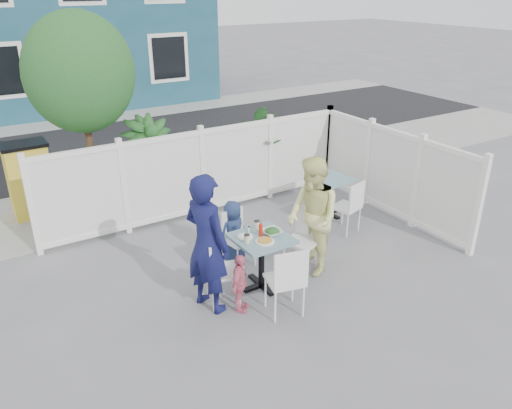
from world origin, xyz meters
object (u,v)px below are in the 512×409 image
main_table (262,249)px  chair_back (237,234)px  toddler (240,283)px  chair_near (287,277)px  chair_left (217,266)px  utility_cabinet (30,181)px  man (207,244)px  woman (312,217)px  spare_table (330,186)px  chair_right (304,234)px  boy (233,232)px

main_table → chair_back: 0.74m
main_table → toddler: size_ratio=0.96×
chair_back → chair_near: size_ratio=0.88×
chair_left → chair_near: size_ratio=0.98×
utility_cabinet → chair_left: utility_cabinet is taller
man → toddler: size_ratio=2.30×
chair_left → woman: (1.57, 0.02, 0.32)m
spare_table → man: man is taller
spare_table → toddler: bearing=-149.4°
man → woman: man is taller
spare_table → utility_cabinet: bearing=148.4°
chair_right → chair_near: bearing=109.8°
utility_cabinet → woman: size_ratio=0.75×
main_table → chair_near: (-0.08, -0.74, -0.03)m
utility_cabinet → chair_left: bearing=-70.9°
utility_cabinet → man: man is taller
spare_table → chair_near: size_ratio=0.75×
main_table → spare_table: (2.33, 1.37, -0.05)m
main_table → chair_right: size_ratio=0.82×
chair_back → chair_near: chair_near is taller
utility_cabinet → chair_back: 4.19m
chair_right → chair_near: (-0.90, -0.85, 0.02)m
woman → man: bearing=-78.5°
main_table → chair_back: bearing=88.3°
chair_right → chair_back: bearing=28.2°
utility_cabinet → chair_back: bearing=-57.8°
spare_table → toddler: (-2.87, -1.70, -0.15)m
man → boy: 1.29m
chair_left → chair_back: 1.06m
chair_back → toddler: size_ratio=1.06×
boy → chair_right: bearing=125.3°
main_table → toddler: 0.66m
chair_right → toddler: (-1.35, -0.43, -0.15)m
chair_right → toddler: chair_right is taller
chair_right → woman: 0.34m
spare_table → chair_right: size_ratio=0.78×
spare_table → chair_near: bearing=-138.9°
man → boy: size_ratio=1.90×
chair_left → boy: boy is taller
boy → utility_cabinet: bearing=-68.1°
boy → chair_back: bearing=82.2°
chair_right → man: size_ratio=0.51×
boy → chair_left: bearing=37.5°
main_table → chair_left: chair_left is taller
chair_back → spare_table: bearing=-173.2°
chair_left → boy: 1.13m
chair_back → chair_near: bearing=77.3°
man → boy: man is taller
utility_cabinet → man: 4.50m
man → toddler: 0.68m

